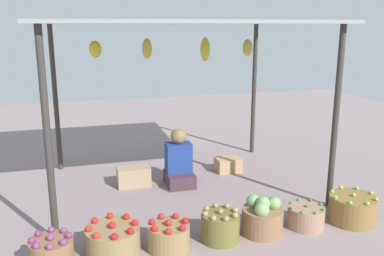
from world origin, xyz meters
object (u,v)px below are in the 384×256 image
at_px(basket_limes, 352,209).
at_px(wooden_crate_near_vendor, 228,164).
at_px(vendor_person, 179,164).
at_px(basket_cabbages, 262,217).
at_px(basket_red_apples, 169,236).
at_px(wooden_crate_stacked_rear, 134,176).
at_px(basket_potatoes, 220,226).
at_px(basket_red_tomatoes, 113,240).
at_px(basket_purple_onions, 52,253).
at_px(basket_green_chilies, 306,217).

xyz_separation_m(basket_limes, wooden_crate_near_vendor, (-0.74, 1.91, -0.05)).
height_order(vendor_person, basket_cabbages, vendor_person).
distance_m(basket_red_apples, wooden_crate_near_vendor, 2.34).
bearing_deg(basket_cabbages, wooden_crate_stacked_rear, 122.82).
bearing_deg(basket_potatoes, vendor_person, 90.98).
distance_m(basket_potatoes, wooden_crate_stacked_rear, 1.83).
xyz_separation_m(vendor_person, wooden_crate_near_vendor, (0.83, 0.32, -0.20)).
bearing_deg(basket_red_tomatoes, basket_cabbages, -1.04).
distance_m(vendor_person, basket_purple_onions, 2.27).
height_order(basket_purple_onions, basket_cabbages, basket_cabbages).
distance_m(vendor_person, wooden_crate_near_vendor, 0.91).
height_order(vendor_person, basket_red_apples, vendor_person).
distance_m(basket_purple_onions, basket_green_chilies, 2.60).
xyz_separation_m(basket_red_tomatoes, basket_green_chilies, (2.05, -0.02, -0.02)).
xyz_separation_m(basket_red_apples, basket_potatoes, (0.54, 0.02, 0.02)).
xyz_separation_m(vendor_person, basket_red_tomatoes, (-1.04, -1.53, -0.16)).
relative_size(vendor_person, basket_red_apples, 1.89).
height_order(basket_potatoes, basket_green_chilies, basket_potatoes).
height_order(basket_cabbages, wooden_crate_near_vendor, basket_cabbages).
xyz_separation_m(basket_red_apples, basket_green_chilies, (1.52, 0.04, -0.02)).
relative_size(basket_limes, wooden_crate_near_vendor, 1.42).
relative_size(vendor_person, basket_red_tomatoes, 1.51).
bearing_deg(basket_cabbages, basket_red_apples, -177.85).
xyz_separation_m(wooden_crate_near_vendor, wooden_crate_stacked_rear, (-1.43, -0.18, 0.03)).
bearing_deg(basket_red_tomatoes, wooden_crate_stacked_rear, 75.36).
bearing_deg(basket_potatoes, basket_cabbages, 1.66).
distance_m(basket_red_apples, basket_cabbages, 1.01).
bearing_deg(vendor_person, wooden_crate_near_vendor, 21.37).
height_order(basket_cabbages, basket_limes, basket_cabbages).
distance_m(basket_green_chilies, wooden_crate_stacked_rear, 2.34).
bearing_deg(wooden_crate_near_vendor, wooden_crate_stacked_rear, -172.74).
height_order(vendor_person, basket_purple_onions, vendor_person).
relative_size(basket_purple_onions, basket_potatoes, 1.00).
xyz_separation_m(basket_purple_onions, wooden_crate_near_vendor, (2.42, 1.94, -0.04)).
height_order(basket_red_tomatoes, basket_limes, basket_limes).
relative_size(basket_red_apples, basket_limes, 0.81).
xyz_separation_m(basket_red_apples, basket_cabbages, (1.01, 0.04, 0.04)).
bearing_deg(basket_green_chilies, basket_red_tomatoes, 179.33).
xyz_separation_m(basket_red_tomatoes, basket_red_apples, (0.53, -0.07, -0.01)).
height_order(basket_red_apples, basket_green_chilies, basket_red_apples).
bearing_deg(basket_limes, basket_red_apples, -179.72).
bearing_deg(wooden_crate_near_vendor, basket_limes, -68.93).
xyz_separation_m(basket_red_apples, wooden_crate_near_vendor, (1.34, 1.92, -0.03)).
height_order(basket_red_apples, wooden_crate_near_vendor, basket_red_apples).
distance_m(vendor_person, basket_red_tomatoes, 1.86).
xyz_separation_m(basket_potatoes, wooden_crate_stacked_rear, (-0.63, 1.72, -0.02)).
xyz_separation_m(basket_purple_onions, basket_red_tomatoes, (0.55, 0.09, -0.00)).
relative_size(basket_red_apples, wooden_crate_near_vendor, 1.15).
xyz_separation_m(basket_purple_onions, basket_red_apples, (1.08, 0.02, -0.01)).
bearing_deg(basket_limes, basket_red_tomatoes, 178.77).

